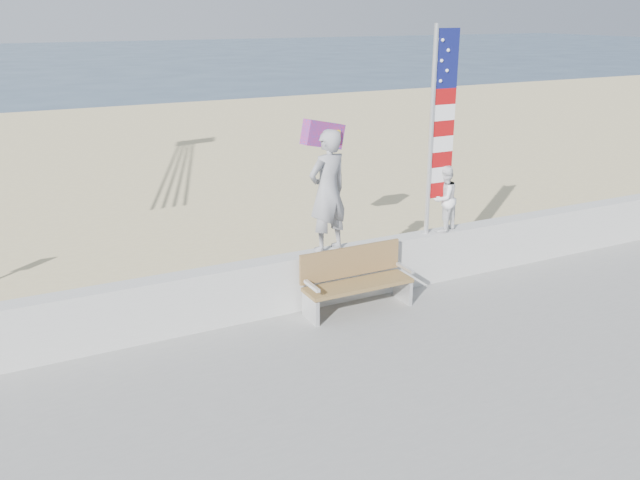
# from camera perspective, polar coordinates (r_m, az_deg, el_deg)

# --- Properties ---
(ground) EXTENTS (220.00, 220.00, 0.00)m
(ground) POSITION_cam_1_polar(r_m,az_deg,el_deg) (9.65, 3.84, -10.90)
(ground) COLOR #2D425A
(ground) RESTS_ON ground
(sand) EXTENTS (90.00, 40.00, 0.08)m
(sand) POSITION_cam_1_polar(r_m,az_deg,el_deg) (17.40, -11.39, 2.63)
(sand) COLOR beige
(sand) RESTS_ON ground
(seawall) EXTENTS (30.00, 0.35, 0.90)m
(seawall) POSITION_cam_1_polar(r_m,az_deg,el_deg) (10.96, -1.41, -3.42)
(seawall) COLOR beige
(seawall) RESTS_ON boardwalk
(adult) EXTENTS (0.81, 0.62, 1.97)m
(adult) POSITION_cam_1_polar(r_m,az_deg,el_deg) (10.70, 0.66, 4.12)
(adult) COLOR gray
(adult) RESTS_ON seawall
(child) EXTENTS (0.70, 0.64, 1.17)m
(child) POSITION_cam_1_polar(r_m,az_deg,el_deg) (11.99, 10.36, 3.44)
(child) COLOR white
(child) RESTS_ON seawall
(bench) EXTENTS (1.80, 0.57, 1.00)m
(bench) POSITION_cam_1_polar(r_m,az_deg,el_deg) (10.88, 3.01, -3.30)
(bench) COLOR olive
(bench) RESTS_ON boardwalk
(flag) EXTENTS (0.50, 0.08, 3.50)m
(flag) POSITION_cam_1_polar(r_m,az_deg,el_deg) (11.59, 9.90, 9.68)
(flag) COLOR white
(flag) RESTS_ON seawall
(parafoil_kite) EXTENTS (0.99, 0.43, 0.66)m
(parafoil_kite) POSITION_cam_1_polar(r_m,az_deg,el_deg) (13.37, 0.34, 8.87)
(parafoil_kite) COLOR red
(parafoil_kite) RESTS_ON ground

